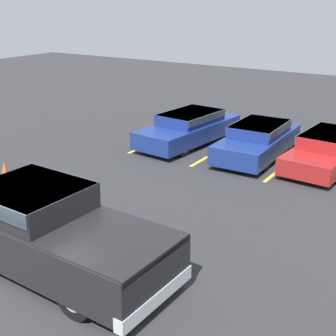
# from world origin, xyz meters

# --- Properties ---
(ground_plane) EXTENTS (60.00, 60.00, 0.00)m
(ground_plane) POSITION_xyz_m (0.00, 0.00, 0.00)
(ground_plane) COLOR #2D2D30
(stall_stripe_a) EXTENTS (0.12, 4.64, 0.01)m
(stall_stripe_a) POSITION_xyz_m (-2.75, 9.66, 0.00)
(stall_stripe_a) COLOR yellow
(stall_stripe_a) RESTS_ON ground_plane
(stall_stripe_b) EXTENTS (0.12, 4.64, 0.01)m
(stall_stripe_b) POSITION_xyz_m (-0.12, 9.66, 0.00)
(stall_stripe_b) COLOR yellow
(stall_stripe_b) RESTS_ON ground_plane
(stall_stripe_c) EXTENTS (0.12, 4.64, 0.01)m
(stall_stripe_c) POSITION_xyz_m (2.51, 9.66, 0.00)
(stall_stripe_c) COLOR yellow
(stall_stripe_c) RESTS_ON ground_plane
(pickup_truck) EXTENTS (5.98, 2.23, 1.75)m
(pickup_truck) POSITION_xyz_m (0.44, 0.34, 0.88)
(pickup_truck) COLOR black
(pickup_truck) RESTS_ON ground_plane
(parked_sedan_a) EXTENTS (2.20, 4.93, 1.23)m
(parked_sedan_a) POSITION_xyz_m (-1.53, 9.63, 0.66)
(parked_sedan_a) COLOR navy
(parked_sedan_a) RESTS_ON ground_plane
(parked_sedan_b) EXTENTS (1.84, 4.44, 1.21)m
(parked_sedan_b) POSITION_xyz_m (1.34, 9.56, 0.64)
(parked_sedan_b) COLOR navy
(parked_sedan_b) RESTS_ON ground_plane
(parked_sedan_c) EXTENTS (2.01, 4.68, 1.15)m
(parked_sedan_c) POSITION_xyz_m (3.71, 9.94, 0.61)
(parked_sedan_c) COLOR maroon
(parked_sedan_c) RESTS_ON ground_plane
(traffic_cone) EXTENTS (0.46, 0.46, 0.70)m
(traffic_cone) POSITION_xyz_m (-4.12, 2.97, 0.33)
(traffic_cone) COLOR black
(traffic_cone) RESTS_ON ground_plane
(wheel_stop_curb) EXTENTS (1.99, 0.20, 0.14)m
(wheel_stop_curb) POSITION_xyz_m (0.02, 12.68, 0.07)
(wheel_stop_curb) COLOR #B7B2A8
(wheel_stop_curb) RESTS_ON ground_plane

